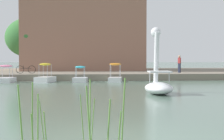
{
  "coord_description": "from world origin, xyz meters",
  "views": [
    {
      "loc": [
        -0.7,
        -8.09,
        1.83
      ],
      "look_at": [
        1.71,
        17.25,
        1.13
      ],
      "focal_mm": 56.64,
      "sensor_mm": 36.0,
      "label": 1
    }
  ],
  "objects_px": {
    "swan_boat": "(158,82)",
    "bicycle_parked": "(26,69)",
    "pedal_boat_pink": "(6,77)",
    "parked_van": "(45,62)",
    "pedal_boat_orange": "(115,76)",
    "tree_broadleaf_behind_dock": "(29,38)",
    "pedal_boat_cyan": "(80,77)",
    "pedal_boat_yellow": "(45,77)",
    "person_on_path": "(179,63)"
  },
  "relations": [
    {
      "from": "pedal_boat_pink",
      "to": "parked_van",
      "type": "xyz_separation_m",
      "value": [
        1.77,
        14.73,
        1.21
      ]
    },
    {
      "from": "pedal_boat_cyan",
      "to": "pedal_boat_pink",
      "type": "bearing_deg",
      "value": -178.53
    },
    {
      "from": "swan_boat",
      "to": "pedal_boat_cyan",
      "type": "bearing_deg",
      "value": 110.83
    },
    {
      "from": "pedal_boat_orange",
      "to": "bicycle_parked",
      "type": "distance_m",
      "value": 8.94
    },
    {
      "from": "swan_boat",
      "to": "bicycle_parked",
      "type": "distance_m",
      "value": 17.51
    },
    {
      "from": "tree_broadleaf_behind_dock",
      "to": "bicycle_parked",
      "type": "height_order",
      "value": "tree_broadleaf_behind_dock"
    },
    {
      "from": "pedal_boat_pink",
      "to": "bicycle_parked",
      "type": "distance_m",
      "value": 4.13
    },
    {
      "from": "person_on_path",
      "to": "bicycle_parked",
      "type": "distance_m",
      "value": 14.96
    },
    {
      "from": "pedal_boat_yellow",
      "to": "pedal_boat_pink",
      "type": "relative_size",
      "value": 1.11
    },
    {
      "from": "pedal_boat_cyan",
      "to": "swan_boat",
      "type": "bearing_deg",
      "value": -69.17
    },
    {
      "from": "pedal_boat_orange",
      "to": "pedal_boat_cyan",
      "type": "bearing_deg",
      "value": 178.9
    },
    {
      "from": "pedal_boat_yellow",
      "to": "parked_van",
      "type": "height_order",
      "value": "parked_van"
    },
    {
      "from": "tree_broadleaf_behind_dock",
      "to": "swan_boat",
      "type": "bearing_deg",
      "value": -66.44
    },
    {
      "from": "swan_boat",
      "to": "tree_broadleaf_behind_dock",
      "type": "height_order",
      "value": "tree_broadleaf_behind_dock"
    },
    {
      "from": "swan_boat",
      "to": "person_on_path",
      "type": "xyz_separation_m",
      "value": [
        5.66,
        15.43,
        0.86
      ]
    },
    {
      "from": "pedal_boat_orange",
      "to": "pedal_boat_pink",
      "type": "xyz_separation_m",
      "value": [
        -9.11,
        -0.1,
        -0.04
      ]
    },
    {
      "from": "swan_boat",
      "to": "bicycle_parked",
      "type": "xyz_separation_m",
      "value": [
        -9.27,
        14.85,
        0.31
      ]
    },
    {
      "from": "person_on_path",
      "to": "parked_van",
      "type": "bearing_deg",
      "value": 144.35
    },
    {
      "from": "pedal_boat_orange",
      "to": "pedal_boat_cyan",
      "type": "height_order",
      "value": "pedal_boat_orange"
    },
    {
      "from": "pedal_boat_orange",
      "to": "pedal_boat_pink",
      "type": "height_order",
      "value": "pedal_boat_orange"
    },
    {
      "from": "pedal_boat_pink",
      "to": "parked_van",
      "type": "height_order",
      "value": "parked_van"
    },
    {
      "from": "pedal_boat_orange",
      "to": "pedal_boat_cyan",
      "type": "relative_size",
      "value": 1.03
    },
    {
      "from": "swan_boat",
      "to": "pedal_boat_orange",
      "type": "relative_size",
      "value": 1.82
    },
    {
      "from": "bicycle_parked",
      "to": "pedal_boat_orange",
      "type": "bearing_deg",
      "value": -25.55
    },
    {
      "from": "pedal_boat_orange",
      "to": "bicycle_parked",
      "type": "xyz_separation_m",
      "value": [
        -8.05,
        3.85,
        0.52
      ]
    },
    {
      "from": "parked_van",
      "to": "bicycle_parked",
      "type": "bearing_deg",
      "value": -93.78
    },
    {
      "from": "pedal_boat_cyan",
      "to": "tree_broadleaf_behind_dock",
      "type": "height_order",
      "value": "tree_broadleaf_behind_dock"
    },
    {
      "from": "pedal_boat_cyan",
      "to": "bicycle_parked",
      "type": "height_order",
      "value": "pedal_boat_cyan"
    },
    {
      "from": "person_on_path",
      "to": "pedal_boat_orange",
      "type": "bearing_deg",
      "value": -147.27
    },
    {
      "from": "tree_broadleaf_behind_dock",
      "to": "pedal_boat_orange",
      "type": "bearing_deg",
      "value": -53.92
    },
    {
      "from": "pedal_boat_yellow",
      "to": "person_on_path",
      "type": "height_order",
      "value": "person_on_path"
    },
    {
      "from": "pedal_boat_yellow",
      "to": "person_on_path",
      "type": "distance_m",
      "value": 13.62
    },
    {
      "from": "bicycle_parked",
      "to": "parked_van",
      "type": "xyz_separation_m",
      "value": [
        0.71,
        10.78,
        0.65
      ]
    },
    {
      "from": "pedal_boat_cyan",
      "to": "pedal_boat_yellow",
      "type": "distance_m",
      "value": 2.91
    },
    {
      "from": "pedal_boat_pink",
      "to": "tree_broadleaf_behind_dock",
      "type": "relative_size",
      "value": 0.31
    },
    {
      "from": "tree_broadleaf_behind_dock",
      "to": "parked_van",
      "type": "distance_m",
      "value": 4.05
    },
    {
      "from": "swan_boat",
      "to": "pedal_boat_pink",
      "type": "height_order",
      "value": "swan_boat"
    },
    {
      "from": "pedal_boat_orange",
      "to": "tree_broadleaf_behind_dock",
      "type": "relative_size",
      "value": 0.3
    },
    {
      "from": "swan_boat",
      "to": "pedal_boat_cyan",
      "type": "height_order",
      "value": "swan_boat"
    },
    {
      "from": "swan_boat",
      "to": "bicycle_parked",
      "type": "height_order",
      "value": "swan_boat"
    },
    {
      "from": "pedal_boat_orange",
      "to": "parked_van",
      "type": "xyz_separation_m",
      "value": [
        -7.34,
        14.63,
        1.17
      ]
    },
    {
      "from": "pedal_boat_yellow",
      "to": "tree_broadleaf_behind_dock",
      "type": "bearing_deg",
      "value": 103.69
    },
    {
      "from": "pedal_boat_cyan",
      "to": "bicycle_parked",
      "type": "distance_m",
      "value": 6.35
    },
    {
      "from": "pedal_boat_yellow",
      "to": "bicycle_parked",
      "type": "relative_size",
      "value": 1.32
    },
    {
      "from": "pedal_boat_cyan",
      "to": "parked_van",
      "type": "xyz_separation_m",
      "value": [
        -4.35,
        14.57,
        1.24
      ]
    },
    {
      "from": "pedal_boat_yellow",
      "to": "bicycle_parked",
      "type": "distance_m",
      "value": 4.61
    },
    {
      "from": "pedal_boat_orange",
      "to": "pedal_boat_yellow",
      "type": "height_order",
      "value": "pedal_boat_yellow"
    },
    {
      "from": "pedal_boat_pink",
      "to": "swan_boat",
      "type": "bearing_deg",
      "value": -46.55
    },
    {
      "from": "pedal_boat_yellow",
      "to": "person_on_path",
      "type": "bearing_deg",
      "value": 19.86
    },
    {
      "from": "pedal_boat_yellow",
      "to": "pedal_boat_pink",
      "type": "xyz_separation_m",
      "value": [
        -3.22,
        0.09,
        -0.01
      ]
    }
  ]
}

